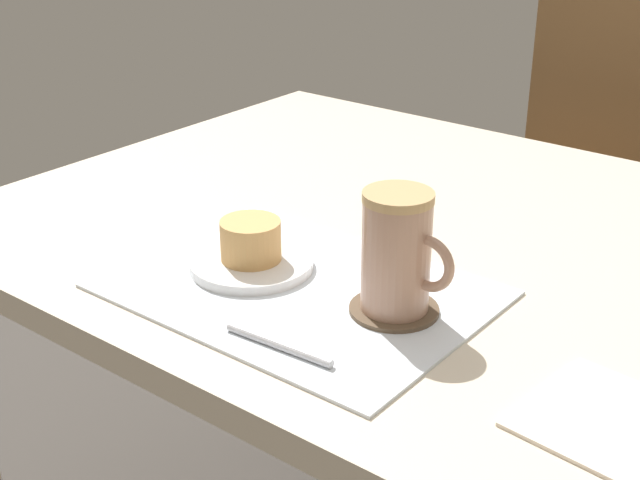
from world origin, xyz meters
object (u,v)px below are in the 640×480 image
at_px(wooden_chair, 576,191).
at_px(coffee_mug, 398,252).
at_px(dining_table, 413,276).
at_px(pastry, 251,240).
at_px(pastry_plate, 252,263).

height_order(wooden_chair, coffee_mug, wooden_chair).
xyz_separation_m(dining_table, pastry, (-0.08, -0.23, 0.11)).
bearing_deg(coffee_mug, wooden_chair, 101.27).
height_order(wooden_chair, pastry, wooden_chair).
xyz_separation_m(wooden_chair, pastry, (-0.00, -1.01, 0.25)).
height_order(wooden_chair, pastry_plate, wooden_chair).
relative_size(pastry_plate, coffee_mug, 1.11).
relative_size(dining_table, pastry, 15.71).
relative_size(wooden_chair, pastry, 12.71).
distance_m(wooden_chair, coffee_mug, 1.05).
xyz_separation_m(dining_table, wooden_chair, (-0.08, 0.77, -0.13)).
relative_size(dining_table, pastry_plate, 7.64).
relative_size(dining_table, coffee_mug, 8.48).
xyz_separation_m(pastry_plate, coffee_mug, (0.20, 0.02, 0.07)).
bearing_deg(pastry_plate, coffee_mug, 4.76).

